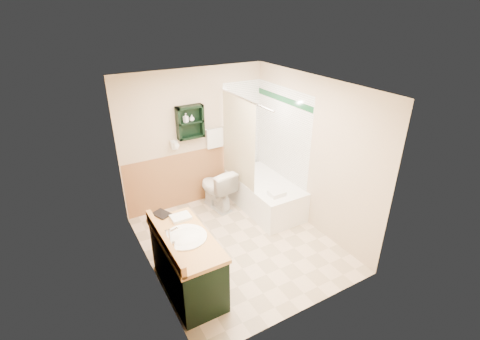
% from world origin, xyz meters
% --- Properties ---
extents(floor, '(3.00, 3.00, 0.00)m').
position_xyz_m(floor, '(0.00, 0.00, 0.00)').
color(floor, beige).
rests_on(floor, ground).
extents(back_wall, '(2.60, 0.04, 2.40)m').
position_xyz_m(back_wall, '(0.00, 1.52, 1.20)').
color(back_wall, beige).
rests_on(back_wall, ground).
extents(left_wall, '(0.04, 3.00, 2.40)m').
position_xyz_m(left_wall, '(-1.32, 0.00, 1.20)').
color(left_wall, beige).
rests_on(left_wall, ground).
extents(right_wall, '(0.04, 3.00, 2.40)m').
position_xyz_m(right_wall, '(1.32, 0.00, 1.20)').
color(right_wall, beige).
rests_on(right_wall, ground).
extents(ceiling, '(2.60, 3.00, 0.04)m').
position_xyz_m(ceiling, '(0.00, 0.00, 2.42)').
color(ceiling, white).
rests_on(ceiling, back_wall).
extents(wainscot_left, '(2.98, 2.98, 1.00)m').
position_xyz_m(wainscot_left, '(-1.29, 0.00, 0.50)').
color(wainscot_left, '#B37548').
rests_on(wainscot_left, left_wall).
extents(wainscot_back, '(2.58, 2.58, 1.00)m').
position_xyz_m(wainscot_back, '(0.00, 1.49, 0.50)').
color(wainscot_back, '#B37548').
rests_on(wainscot_back, back_wall).
extents(mirror_frame, '(1.30, 1.30, 1.00)m').
position_xyz_m(mirror_frame, '(-1.27, -0.55, 1.50)').
color(mirror_frame, brown).
rests_on(mirror_frame, left_wall).
extents(mirror_glass, '(1.20, 1.20, 0.90)m').
position_xyz_m(mirror_glass, '(-1.27, -0.55, 1.50)').
color(mirror_glass, white).
rests_on(mirror_glass, left_wall).
extents(tile_right, '(1.50, 1.50, 2.10)m').
position_xyz_m(tile_right, '(1.28, 0.75, 1.05)').
color(tile_right, white).
rests_on(tile_right, right_wall).
extents(tile_back, '(0.95, 0.95, 2.10)m').
position_xyz_m(tile_back, '(1.03, 1.48, 1.05)').
color(tile_back, white).
rests_on(tile_back, back_wall).
extents(tile_accent, '(1.50, 1.50, 0.10)m').
position_xyz_m(tile_accent, '(1.27, 0.75, 1.90)').
color(tile_accent, '#164D29').
rests_on(tile_accent, right_wall).
extents(wall_shelf, '(0.45, 0.15, 0.55)m').
position_xyz_m(wall_shelf, '(-0.10, 1.41, 1.55)').
color(wall_shelf, black).
rests_on(wall_shelf, back_wall).
extents(hair_dryer, '(0.10, 0.24, 0.18)m').
position_xyz_m(hair_dryer, '(-0.40, 1.43, 1.20)').
color(hair_dryer, silver).
rests_on(hair_dryer, back_wall).
extents(towel_bar, '(0.40, 0.06, 0.40)m').
position_xyz_m(towel_bar, '(0.35, 1.45, 1.35)').
color(towel_bar, white).
rests_on(towel_bar, back_wall).
extents(curtain_rod, '(0.03, 1.60, 0.03)m').
position_xyz_m(curtain_rod, '(0.53, 0.75, 2.00)').
color(curtain_rod, silver).
rests_on(curtain_rod, back_wall).
extents(shower_curtain, '(1.05, 1.05, 1.70)m').
position_xyz_m(shower_curtain, '(0.53, 0.92, 1.15)').
color(shower_curtain, beige).
rests_on(shower_curtain, curtain_rod).
extents(vanity, '(0.59, 1.25, 0.79)m').
position_xyz_m(vanity, '(-0.99, -0.48, 0.40)').
color(vanity, black).
rests_on(vanity, ground).
extents(bathtub, '(0.80, 1.50, 0.53)m').
position_xyz_m(bathtub, '(0.93, 0.66, 0.27)').
color(bathtub, white).
rests_on(bathtub, ground).
extents(toilet, '(0.53, 0.81, 0.74)m').
position_xyz_m(toilet, '(0.19, 1.10, 0.37)').
color(toilet, white).
rests_on(toilet, ground).
extents(counter_towel, '(0.25, 0.19, 0.04)m').
position_xyz_m(counter_towel, '(-0.89, -0.08, 0.81)').
color(counter_towel, white).
rests_on(counter_towel, vanity).
extents(vanity_book, '(0.16, 0.09, 0.23)m').
position_xyz_m(vanity_book, '(-1.16, 0.10, 0.91)').
color(vanity_book, black).
rests_on(vanity_book, vanity).
extents(tub_towel, '(0.24, 0.20, 0.07)m').
position_xyz_m(tub_towel, '(0.80, 0.16, 0.57)').
color(tub_towel, white).
rests_on(tub_towel, bathtub).
extents(soap_bottle_a, '(0.12, 0.16, 0.07)m').
position_xyz_m(soap_bottle_a, '(-0.18, 1.40, 1.60)').
color(soap_bottle_a, white).
rests_on(soap_bottle_a, wall_shelf).
extents(soap_bottle_b, '(0.10, 0.12, 0.08)m').
position_xyz_m(soap_bottle_b, '(-0.07, 1.40, 1.61)').
color(soap_bottle_b, white).
rests_on(soap_bottle_b, wall_shelf).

